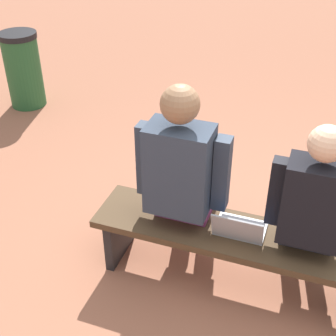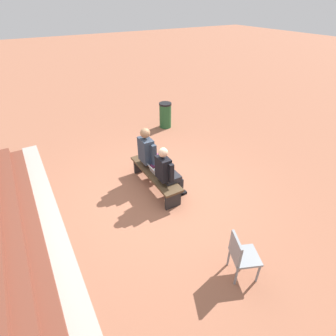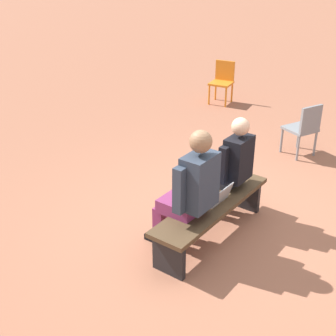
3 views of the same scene
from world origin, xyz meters
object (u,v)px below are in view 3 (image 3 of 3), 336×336
at_px(bench, 212,210).
at_px(plastic_chair_foreground, 223,79).
at_px(person_student, 230,166).
at_px(plastic_chair_far_left, 304,127).
at_px(person_adult, 190,189).
at_px(laptop, 216,197).

xyz_separation_m(bench, plastic_chair_foreground, (-4.28, -2.43, 0.13)).
relative_size(bench, person_student, 1.37).
distance_m(bench, plastic_chair_far_left, 2.74).
relative_size(bench, person_adult, 1.27).
height_order(person_student, plastic_chair_foreground, person_student).
distance_m(bench, person_adult, 0.53).
bearing_deg(person_adult, laptop, 168.03).
relative_size(bench, laptop, 5.63).
bearing_deg(plastic_chair_far_left, laptop, 1.64).
relative_size(person_student, plastic_chair_foreground, 1.57).
bearing_deg(plastic_chair_foreground, bench, 29.58).
bearing_deg(person_student, person_adult, -0.45).
xyz_separation_m(bench, person_student, (-0.46, -0.07, 0.35)).
xyz_separation_m(person_student, plastic_chair_far_left, (-2.28, 0.00, -0.22)).
relative_size(person_adult, plastic_chair_far_left, 1.69).
distance_m(bench, plastic_chair_foreground, 4.93).
distance_m(person_student, plastic_chair_foreground, 4.50).
bearing_deg(person_adult, plastic_chair_far_left, 179.86).
bearing_deg(bench, plastic_chair_foreground, -150.42).
bearing_deg(person_adult, plastic_chair_foreground, -152.98).
relative_size(laptop, plastic_chair_foreground, 0.38).
bearing_deg(person_student, laptop, 10.86).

